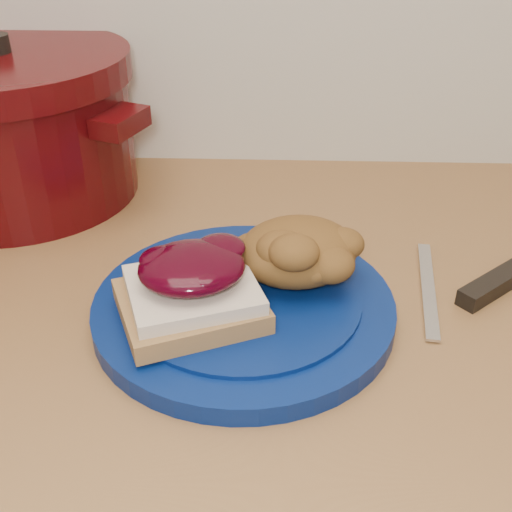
{
  "coord_description": "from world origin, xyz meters",
  "views": [
    {
      "loc": [
        0.04,
        1.0,
        1.25
      ],
      "look_at": [
        0.02,
        1.48,
        0.95
      ],
      "focal_mm": 45.0,
      "sensor_mm": 36.0,
      "label": 1
    }
  ],
  "objects": [
    {
      "name": "plate",
      "position": [
        0.01,
        1.46,
        0.91
      ],
      "size": [
        0.33,
        0.33,
        0.02
      ],
      "primitive_type": "cylinder",
      "rotation": [
        0.0,
        0.0,
        0.29
      ],
      "color": "#061954",
      "rests_on": "wood_countertop"
    },
    {
      "name": "sandwich",
      "position": [
        -0.03,
        1.43,
        0.95
      ],
      "size": [
        0.14,
        0.13,
        0.06
      ],
      "rotation": [
        0.0,
        0.0,
        0.29
      ],
      "color": "olive",
      "rests_on": "plate"
    },
    {
      "name": "stuffing_mound",
      "position": [
        0.06,
        1.49,
        0.95
      ],
      "size": [
        0.13,
        0.12,
        0.05
      ],
      "primitive_type": "ellipsoid",
      "rotation": [
        0.0,
        0.0,
        0.29
      ],
      "color": "brown",
      "rests_on": "plate"
    },
    {
      "name": "butter_knife",
      "position": [
        0.18,
        1.5,
        0.9
      ],
      "size": [
        0.03,
        0.16,
        0.0
      ],
      "primitive_type": "cube",
      "rotation": [
        0.0,
        0.0,
        1.44
      ],
      "color": "silver",
      "rests_on": "wood_countertop"
    },
    {
      "name": "dutch_oven",
      "position": [
        -0.27,
        1.69,
        0.98
      ],
      "size": [
        0.37,
        0.37,
        0.18
      ],
      "rotation": [
        0.0,
        0.0,
        -0.37
      ],
      "color": "#390507",
      "rests_on": "wood_countertop"
    }
  ]
}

